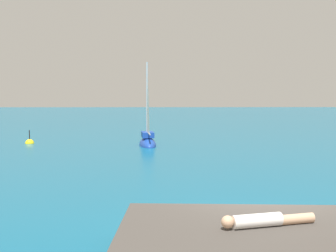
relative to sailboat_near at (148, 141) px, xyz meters
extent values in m
plane|color=#0F5675|center=(3.13, -17.49, -0.30)|extent=(160.00, 160.00, 0.00)
cube|color=#3A4233|center=(3.89, -18.00, -0.30)|extent=(1.14, 1.28, 0.83)
cube|color=#473E39|center=(0.74, -18.17, -0.30)|extent=(1.66, 1.89, 1.13)
ellipsoid|color=#193D99|center=(0.00, 0.02, -0.30)|extent=(1.36, 3.02, 1.00)
cube|color=#193D99|center=(0.00, 0.02, 0.36)|extent=(0.85, 1.36, 0.33)
cylinder|color=#B7B7BC|center=(-0.04, 0.29, 2.48)|extent=(0.11, 0.11, 4.57)
cylinder|color=#B2B2B7|center=(0.08, -0.62, 0.52)|extent=(0.31, 1.82, 0.09)
pyramid|color=silver|center=(0.03, -0.22, 2.30)|extent=(0.23, 1.46, 3.47)
cylinder|color=white|center=(2.54, -20.18, 0.82)|extent=(0.93, 0.47, 0.24)
cylinder|color=tan|center=(3.27, -19.98, 0.79)|extent=(0.72, 0.36, 0.18)
sphere|color=tan|center=(2.01, -20.32, 0.84)|extent=(0.22, 0.22, 0.22)
sphere|color=yellow|center=(-7.50, 1.14, -0.30)|extent=(0.56, 0.56, 0.56)
cylinder|color=black|center=(-7.50, 1.14, 0.25)|extent=(0.06, 0.06, 0.60)
camera|label=1|loc=(0.91, -28.03, 3.08)|focal=49.56mm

